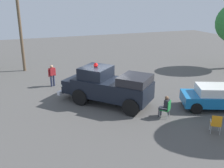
% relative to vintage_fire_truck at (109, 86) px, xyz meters
% --- Properties ---
extents(ground_plane, '(60.00, 60.00, 0.00)m').
position_rel_vintage_fire_truck_xyz_m(ground_plane, '(0.07, -0.41, -1.20)').
color(ground_plane, '#514F4C').
extents(vintage_fire_truck, '(5.60, 5.87, 2.59)m').
position_rel_vintage_fire_truck_xyz_m(vintage_fire_truck, '(0.00, 0.00, 0.00)').
color(vintage_fire_truck, black).
rests_on(vintage_fire_truck, ground).
extents(classic_hot_rod, '(4.74, 3.43, 1.46)m').
position_rel_vintage_fire_truck_xyz_m(classic_hot_rod, '(-5.98, 3.07, -0.45)').
color(classic_hot_rod, black).
rests_on(classic_hot_rod, ground).
extents(lawn_chair_near_truck, '(0.69, 0.69, 1.02)m').
position_rel_vintage_fire_truck_xyz_m(lawn_chair_near_truck, '(-2.38, 3.07, -0.61)').
color(lawn_chair_near_truck, '#B7BABF').
rests_on(lawn_chair_near_truck, ground).
extents(lawn_chair_by_car, '(0.68, 0.69, 1.02)m').
position_rel_vintage_fire_truck_xyz_m(lawn_chair_by_car, '(-3.67, 5.53, -0.61)').
color(lawn_chair_by_car, '#B7BABF').
rests_on(lawn_chair_by_car, ground).
extents(spectator_seated, '(0.63, 0.65, 1.29)m').
position_rel_vintage_fire_truck_xyz_m(spectator_seated, '(-2.30, 2.97, -0.50)').
color(spectator_seated, '#383842').
rests_on(spectator_seated, ground).
extents(spectator_standing, '(0.62, 0.41, 1.68)m').
position_rel_vintage_fire_truck_xyz_m(spectator_standing, '(2.86, -4.74, -0.23)').
color(spectator_standing, '#2D334C').
rests_on(spectator_standing, ground).
extents(utility_pole, '(0.75, 1.62, 7.26)m').
position_rel_vintage_fire_truck_xyz_m(utility_pole, '(4.65, -10.14, 2.58)').
color(utility_pole, brown).
rests_on(utility_pole, ground).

